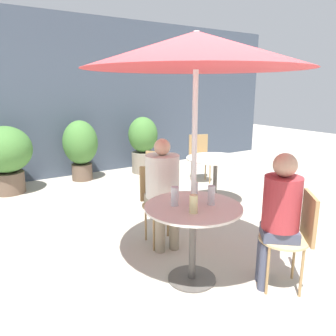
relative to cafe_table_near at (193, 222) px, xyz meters
name	(u,v)px	position (x,y,z in m)	size (l,w,h in m)	color
ground_plane	(209,275)	(0.17, -0.03, -0.55)	(20.00, 20.00, 0.00)	#B2A899
storefront_wall	(67,98)	(0.17, 4.20, 0.95)	(10.00, 0.06, 3.00)	#3D4756
cafe_table_near	(193,222)	(0.00, 0.00, 0.00)	(0.84, 0.84, 0.70)	#514C47
cafe_table_far	(215,168)	(1.45, 1.40, 0.00)	(0.85, 0.85, 0.70)	#514C47
bistro_chair_0	(296,232)	(0.65, -0.55, -0.03)	(0.47, 0.47, 0.85)	tan
bistro_chair_1	(158,196)	(0.15, 0.84, -0.03)	(0.42, 0.44, 0.85)	tan
bistro_chair_2	(161,174)	(0.67, 1.63, -0.03)	(0.47, 0.46, 0.85)	tan
bistro_chair_3	(200,153)	(2.04, 2.52, -0.03)	(0.44, 0.46, 0.85)	tan
seated_person_0	(280,209)	(0.54, -0.46, 0.16)	(0.39, 0.39, 1.18)	#42475B
seated_person_1	(163,184)	(0.13, 0.70, 0.15)	(0.36, 0.39, 1.18)	gray
beer_glass_0	(211,195)	(0.15, -0.06, 0.24)	(0.06, 0.06, 0.17)	silver
beer_glass_1	(195,191)	(0.10, 0.12, 0.23)	(0.06, 0.06, 0.16)	silver
beer_glass_2	(175,196)	(-0.13, 0.09, 0.24)	(0.06, 0.06, 0.17)	silver
beer_glass_3	(194,204)	(-0.09, -0.13, 0.23)	(0.07, 0.07, 0.15)	beige
potted_plant_0	(6,154)	(-1.02, 3.62, 0.09)	(0.82, 0.82, 1.10)	brown
potted_plant_1	(80,146)	(0.24, 3.76, 0.09)	(0.63, 0.63, 1.11)	brown
potted_plant_2	(143,142)	(1.47, 3.63, 0.06)	(0.58, 0.58, 1.12)	slate
umbrella	(196,51)	(0.00, 0.00, 1.41)	(1.76, 1.76, 2.10)	silver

